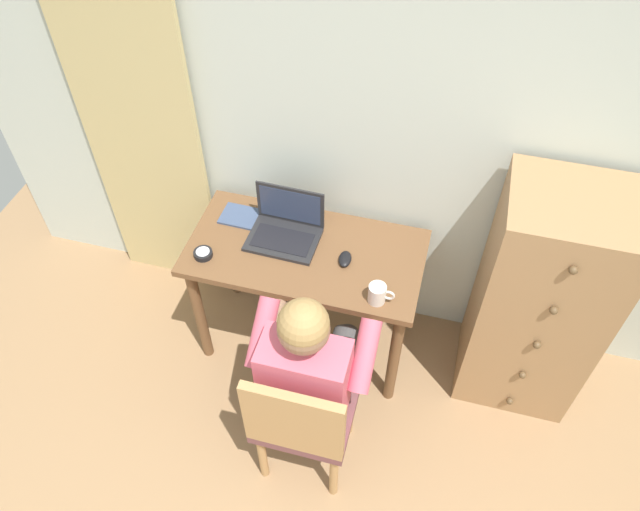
% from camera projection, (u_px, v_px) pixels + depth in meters
% --- Properties ---
extents(wall_back, '(4.80, 0.05, 2.50)m').
position_uv_depth(wall_back, '(445.00, 139.00, 2.67)').
color(wall_back, silver).
rests_on(wall_back, ground_plane).
extents(curtain_panel, '(0.63, 0.03, 2.20)m').
position_uv_depth(curtain_panel, '(138.00, 124.00, 2.99)').
color(curtain_panel, '#CCB77A').
rests_on(curtain_panel, ground_plane).
extents(desk, '(1.14, 0.58, 0.75)m').
position_uv_depth(desk, '(306.00, 267.00, 3.00)').
color(desk, brown).
rests_on(desk, ground_plane).
extents(dresser, '(0.56, 0.50, 1.28)m').
position_uv_depth(dresser, '(539.00, 302.00, 2.84)').
color(dresser, '#9E754C').
rests_on(dresser, ground_plane).
extents(chair, '(0.42, 0.40, 0.87)m').
position_uv_depth(chair, '(302.00, 418.00, 2.61)').
color(chair, brown).
rests_on(chair, ground_plane).
extents(person_seated, '(0.53, 0.59, 1.19)m').
position_uv_depth(person_seated, '(313.00, 360.00, 2.60)').
color(person_seated, '#4C4C4C').
rests_on(person_seated, ground_plane).
extents(laptop, '(0.35, 0.26, 0.24)m').
position_uv_depth(laptop, '(286.00, 228.00, 2.94)').
color(laptop, '#232326').
rests_on(laptop, desk).
extents(computer_mouse, '(0.07, 0.11, 0.03)m').
position_uv_depth(computer_mouse, '(345.00, 259.00, 2.85)').
color(computer_mouse, black).
rests_on(computer_mouse, desk).
extents(desk_clock, '(0.09, 0.09, 0.03)m').
position_uv_depth(desk_clock, '(203.00, 254.00, 2.87)').
color(desk_clock, black).
rests_on(desk_clock, desk).
extents(notebook_pad, '(0.21, 0.15, 0.01)m').
position_uv_depth(notebook_pad, '(242.00, 217.00, 3.05)').
color(notebook_pad, '#3D4C6B').
rests_on(notebook_pad, desk).
extents(coffee_mug, '(0.12, 0.08, 0.09)m').
position_uv_depth(coffee_mug, '(378.00, 294.00, 2.67)').
color(coffee_mug, silver).
rests_on(coffee_mug, desk).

